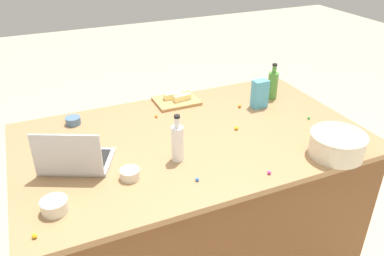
% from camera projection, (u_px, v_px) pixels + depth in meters
% --- Properties ---
extents(island_counter, '(1.79, 1.07, 0.90)m').
position_uv_depth(island_counter, '(192.00, 203.00, 2.24)').
color(island_counter, brown).
rests_on(island_counter, ground).
extents(laptop, '(0.37, 0.34, 0.22)m').
position_uv_depth(laptop, '(75.00, 159.00, 1.76)').
color(laptop, '#B7B7BC').
rests_on(laptop, island_counter).
extents(mixing_bowl_large, '(0.27, 0.27, 0.12)m').
position_uv_depth(mixing_bowl_large, '(337.00, 144.00, 1.84)').
color(mixing_bowl_large, beige).
rests_on(mixing_bowl_large, island_counter).
extents(bottle_olive, '(0.06, 0.06, 0.23)m').
position_uv_depth(bottle_olive, '(273.00, 85.00, 2.41)').
color(bottle_olive, '#4C8C38').
rests_on(bottle_olive, island_counter).
extents(bottle_vinegar, '(0.06, 0.06, 0.23)m').
position_uv_depth(bottle_vinegar, '(177.00, 142.00, 1.79)').
color(bottle_vinegar, white).
rests_on(bottle_vinegar, island_counter).
extents(cutting_board, '(0.26, 0.21, 0.02)m').
position_uv_depth(cutting_board, '(177.00, 101.00, 2.39)').
color(cutting_board, '#AD7F4C').
rests_on(cutting_board, island_counter).
extents(butter_stick_left, '(0.11, 0.05, 0.04)m').
position_uv_depth(butter_stick_left, '(173.00, 96.00, 2.39)').
color(butter_stick_left, '#F4E58C').
rests_on(butter_stick_left, cutting_board).
extents(butter_stick_right, '(0.11, 0.05, 0.04)m').
position_uv_depth(butter_stick_right, '(182.00, 98.00, 2.37)').
color(butter_stick_right, '#F4E58C').
rests_on(butter_stick_right, cutting_board).
extents(ramekin_small, '(0.08, 0.08, 0.04)m').
position_uv_depth(ramekin_small, '(73.00, 121.00, 2.14)').
color(ramekin_small, slate).
rests_on(ramekin_small, island_counter).
extents(ramekin_medium, '(0.09, 0.09, 0.04)m').
position_uv_depth(ramekin_medium, '(130.00, 174.00, 1.70)').
color(ramekin_medium, beige).
rests_on(ramekin_medium, island_counter).
extents(ramekin_wide, '(0.11, 0.11, 0.05)m').
position_uv_depth(ramekin_wide, '(55.00, 206.00, 1.50)').
color(ramekin_wide, beige).
rests_on(ramekin_wide, island_counter).
extents(candy_bag, '(0.09, 0.06, 0.17)m').
position_uv_depth(candy_bag, '(260.00, 94.00, 2.30)').
color(candy_bag, '#4CA5CC').
rests_on(candy_bag, island_counter).
extents(candy_0, '(0.02, 0.02, 0.02)m').
position_uv_depth(candy_0, '(34.00, 236.00, 1.39)').
color(candy_0, yellow).
rests_on(candy_0, island_counter).
extents(candy_1, '(0.02, 0.02, 0.02)m').
position_uv_depth(candy_1, '(240.00, 106.00, 2.32)').
color(candy_1, orange).
rests_on(candy_1, island_counter).
extents(candy_2, '(0.02, 0.02, 0.02)m').
position_uv_depth(candy_2, '(197.00, 179.00, 1.68)').
color(candy_2, blue).
rests_on(candy_2, island_counter).
extents(candy_3, '(0.02, 0.02, 0.02)m').
position_uv_depth(candy_3, '(156.00, 116.00, 2.21)').
color(candy_3, orange).
rests_on(candy_3, island_counter).
extents(candy_4, '(0.01, 0.01, 0.01)m').
position_uv_depth(candy_4, '(309.00, 118.00, 2.20)').
color(candy_4, green).
rests_on(candy_4, island_counter).
extents(candy_5, '(0.02, 0.02, 0.02)m').
position_uv_depth(candy_5, '(237.00, 128.00, 2.09)').
color(candy_5, yellow).
rests_on(candy_5, island_counter).
extents(candy_6, '(0.02, 0.02, 0.02)m').
position_uv_depth(candy_6, '(269.00, 173.00, 1.73)').
color(candy_6, '#CC3399').
rests_on(candy_6, island_counter).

